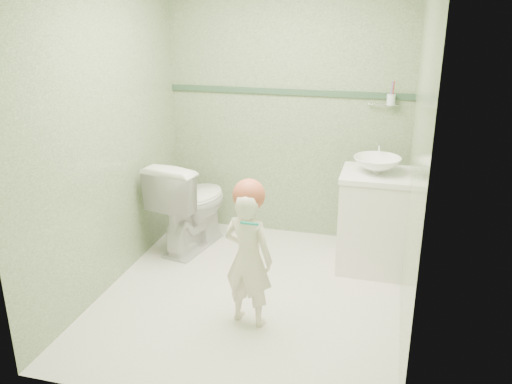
# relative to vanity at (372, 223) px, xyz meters

# --- Properties ---
(ground) EXTENTS (2.50, 2.50, 0.00)m
(ground) POSITION_rel_vanity_xyz_m (-0.84, -0.70, -0.40)
(ground) COLOR silver
(ground) RESTS_ON ground
(room_shell) EXTENTS (2.50, 2.54, 2.40)m
(room_shell) POSITION_rel_vanity_xyz_m (-0.84, -0.70, 0.80)
(room_shell) COLOR gray
(room_shell) RESTS_ON ground
(trim_stripe) EXTENTS (2.20, 0.02, 0.05)m
(trim_stripe) POSITION_rel_vanity_xyz_m (-0.84, 0.54, 0.95)
(trim_stripe) COLOR #33503B
(trim_stripe) RESTS_ON room_shell
(vanity) EXTENTS (0.52, 0.50, 0.80)m
(vanity) POSITION_rel_vanity_xyz_m (0.00, 0.00, 0.00)
(vanity) COLOR white
(vanity) RESTS_ON ground
(counter) EXTENTS (0.54, 0.52, 0.04)m
(counter) POSITION_rel_vanity_xyz_m (0.00, 0.00, 0.41)
(counter) COLOR white
(counter) RESTS_ON vanity
(basin) EXTENTS (0.37, 0.37, 0.13)m
(basin) POSITION_rel_vanity_xyz_m (0.00, 0.00, 0.49)
(basin) COLOR white
(basin) RESTS_ON counter
(faucet) EXTENTS (0.03, 0.13, 0.18)m
(faucet) POSITION_rel_vanity_xyz_m (0.00, 0.19, 0.57)
(faucet) COLOR silver
(faucet) RESTS_ON counter
(cup_holder) EXTENTS (0.26, 0.07, 0.21)m
(cup_holder) POSITION_rel_vanity_xyz_m (0.05, 0.48, 0.93)
(cup_holder) COLOR silver
(cup_holder) RESTS_ON room_shell
(toilet) EXTENTS (0.61, 0.89, 0.83)m
(toilet) POSITION_rel_vanity_xyz_m (-1.58, -0.00, 0.01)
(toilet) COLOR white
(toilet) RESTS_ON ground
(toddler) EXTENTS (0.39, 0.30, 0.96)m
(toddler) POSITION_rel_vanity_xyz_m (-0.76, -1.04, 0.08)
(toddler) COLOR silver
(toddler) RESTS_ON ground
(hair_cap) EXTENTS (0.21, 0.21, 0.21)m
(hair_cap) POSITION_rel_vanity_xyz_m (-0.76, -1.02, 0.53)
(hair_cap) COLOR #C0583E
(hair_cap) RESTS_ON toddler
(teal_toothbrush) EXTENTS (0.11, 0.14, 0.08)m
(teal_toothbrush) POSITION_rel_vanity_xyz_m (-0.72, -1.18, 0.41)
(teal_toothbrush) COLOR teal
(teal_toothbrush) RESTS_ON toddler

